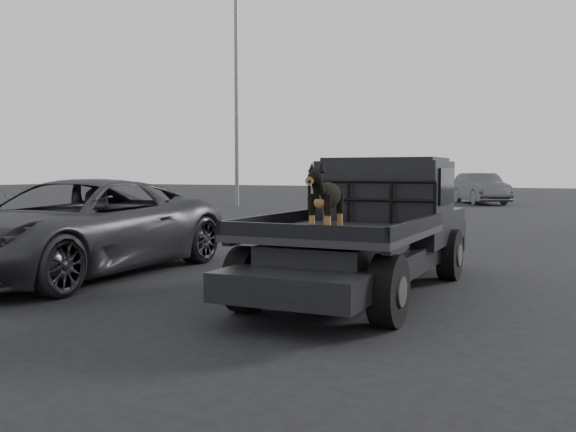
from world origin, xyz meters
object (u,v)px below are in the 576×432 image
at_px(parked_suv, 76,227).
at_px(floodlight_near, 236,52).
at_px(distant_car_a, 480,188).
at_px(dog, 326,201).
at_px(flatbed_ute, 364,258).

height_order(parked_suv, floodlight_near, floodlight_near).
bearing_deg(floodlight_near, distant_car_a, 36.05).
distance_m(parked_suv, distant_car_a, 25.45).
xyz_separation_m(distant_car_a, floodlight_near, (-9.82, -7.15, 6.25)).
relative_size(dog, parked_suv, 0.14).
xyz_separation_m(dog, distant_car_a, (-2.37, 26.55, -0.53)).
height_order(parked_suv, distant_car_a, distant_car_a).
height_order(flatbed_ute, distant_car_a, distant_car_a).
relative_size(distant_car_a, floodlight_near, 0.36).
bearing_deg(parked_suv, flatbed_ute, 5.05).
relative_size(flatbed_ute, dog, 7.30).
bearing_deg(floodlight_near, flatbed_ute, -55.76).
relative_size(flatbed_ute, floodlight_near, 0.42).
height_order(distant_car_a, floodlight_near, floodlight_near).
bearing_deg(parked_suv, floodlight_near, 111.27).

